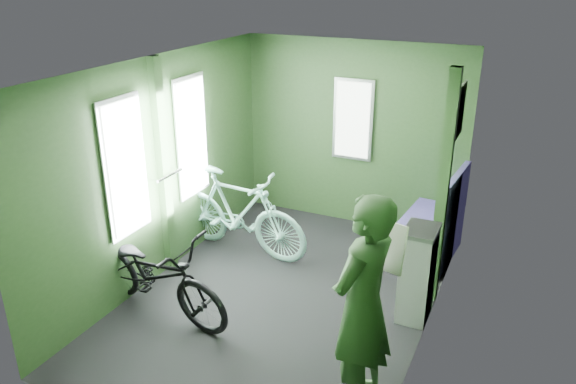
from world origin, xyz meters
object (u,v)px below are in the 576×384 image
object	(u,v)px
bicycle_mint	(240,253)
waste_box	(417,274)
passenger	(362,305)
bench_seat	(431,232)
bicycle_black	(159,314)

from	to	relation	value
bicycle_mint	waste_box	bearing A→B (deg)	-95.74
bicycle_mint	waste_box	world-z (taller)	waste_box
passenger	bicycle_mint	bearing A→B (deg)	-114.54
bicycle_mint	waste_box	distance (m)	2.20
passenger	waste_box	bearing A→B (deg)	-170.36
passenger	bench_seat	size ratio (longest dim) A/B	1.65
bicycle_black	waste_box	size ratio (longest dim) A/B	1.85
bicycle_black	waste_box	world-z (taller)	waste_box
waste_box	bicycle_black	bearing A→B (deg)	-155.86
bicycle_black	passenger	bearing A→B (deg)	-88.49
passenger	waste_box	xyz separation A→B (m)	(0.14, 1.27, -0.39)
bicycle_mint	bench_seat	distance (m)	2.19
waste_box	passenger	bearing A→B (deg)	-96.17
passenger	bench_seat	distance (m)	2.57
bench_seat	waste_box	bearing A→B (deg)	-80.13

